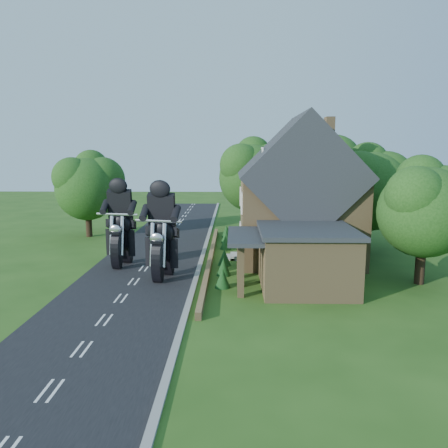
{
  "coord_description": "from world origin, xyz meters",
  "views": [
    {
      "loc": [
        5.88,
        -24.87,
        7.59
      ],
      "look_at": [
        5.27,
        4.27,
        2.8
      ],
      "focal_mm": 35.0,
      "sensor_mm": 36.0,
      "label": 1
    }
  ],
  "objects_px": {
    "motorcycle_lead": "(163,265)",
    "annex": "(304,257)",
    "garden_wall": "(210,259)",
    "motorcycle_follow": "(122,253)",
    "house": "(298,199)"
  },
  "relations": [
    {
      "from": "motorcycle_lead",
      "to": "motorcycle_follow",
      "type": "distance_m",
      "value": 4.39
    },
    {
      "from": "garden_wall",
      "to": "annex",
      "type": "distance_m",
      "value": 8.19
    },
    {
      "from": "house",
      "to": "annex",
      "type": "bearing_deg",
      "value": -95.24
    },
    {
      "from": "garden_wall",
      "to": "motorcycle_follow",
      "type": "distance_m",
      "value": 6.09
    },
    {
      "from": "garden_wall",
      "to": "annex",
      "type": "height_order",
      "value": "annex"
    },
    {
      "from": "annex",
      "to": "garden_wall",
      "type": "bearing_deg",
      "value": 133.84
    },
    {
      "from": "garden_wall",
      "to": "motorcycle_follow",
      "type": "relative_size",
      "value": 11.49
    },
    {
      "from": "house",
      "to": "motorcycle_follow",
      "type": "distance_m",
      "value": 12.79
    },
    {
      "from": "house",
      "to": "motorcycle_follow",
      "type": "relative_size",
      "value": 5.35
    },
    {
      "from": "motorcycle_lead",
      "to": "annex",
      "type": "bearing_deg",
      "value": -177.48
    },
    {
      "from": "annex",
      "to": "motorcycle_follow",
      "type": "distance_m",
      "value": 12.28
    },
    {
      "from": "annex",
      "to": "motorcycle_follow",
      "type": "relative_size",
      "value": 3.68
    },
    {
      "from": "annex",
      "to": "motorcycle_lead",
      "type": "height_order",
      "value": "annex"
    },
    {
      "from": "annex",
      "to": "motorcycle_lead",
      "type": "relative_size",
      "value": 3.65
    },
    {
      "from": "annex",
      "to": "motorcycle_lead",
      "type": "xyz_separation_m",
      "value": [
        -8.21,
        1.41,
        -0.87
      ]
    }
  ]
}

